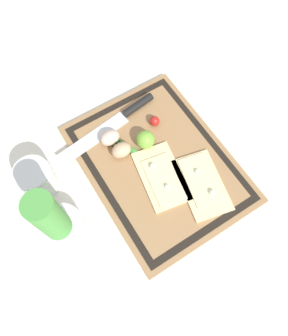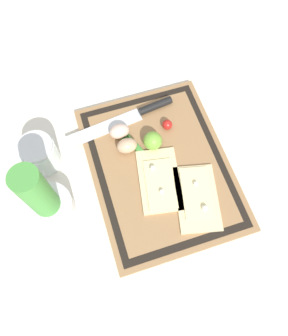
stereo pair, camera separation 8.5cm
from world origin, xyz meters
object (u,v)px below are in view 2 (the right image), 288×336
Objects in this scene: herb_pot at (45,201)px; lime at (154,140)px; egg_pink at (119,131)px; knife at (138,114)px; egg_brown at (127,146)px; sauce_jar at (40,155)px; pizza_slice_near at (197,197)px; pizza_slice_far at (159,181)px; cherry_tomato_red at (167,125)px.

lime is at bearing -72.88° from herb_pot.
egg_pink is 0.27m from herb_pot.
egg_brown reaches higher than knife.
knife is at bearing -79.15° from sauce_jar.
egg_pink is 0.10m from lime.
pizza_slice_far is at bearing 47.57° from pizza_slice_near.
egg_brown is at bearing 104.17° from cherry_tomato_red.
cherry_tomato_red is (0.22, 0.00, 0.01)m from pizza_slice_near.
pizza_slice_far is 3.80× the size of lime.
cherry_tomato_red reaches higher than pizza_slice_near.
lime is 1.79× the size of cherry_tomato_red.
egg_pink is (-0.05, 0.07, 0.01)m from knife.
herb_pot is (-0.15, 0.22, 0.04)m from egg_pink.
herb_pot reaches higher than cherry_tomato_red.
cherry_tomato_red is at bearing -75.83° from egg_brown.
herb_pot reaches higher than sauce_jar.
pizza_slice_far is at bearing 178.26° from knife.
egg_brown is 1.95× the size of cherry_tomato_red.
pizza_slice_near is 3.55× the size of egg_pink.
egg_pink is 0.22m from sauce_jar.
cherry_tomato_red is 0.38m from herb_pot.
knife is 3.33× the size of sauce_jar.
knife is 0.11m from lime.
pizza_slice_far is 6.81× the size of cherry_tomato_red.
egg_pink is 1.09× the size of lime.
knife is (0.21, -0.01, 0.00)m from pizza_slice_far.
pizza_slice_far is at bearing 168.90° from lime.
pizza_slice_near is 6.93× the size of cherry_tomato_red.
pizza_slice_far is 0.29m from herb_pot.
egg_brown is at bearing -65.91° from herb_pot.
pizza_slice_far is at bearing 153.76° from cherry_tomato_red.
cherry_tomato_red is 0.30× the size of sauce_jar.
pizza_slice_far is 3.49× the size of egg_brown.
pizza_slice_far is 0.21m from knife.
knife is 0.36m from herb_pot.
cherry_tomato_red is 0.35m from sauce_jar.
lime is 0.30m from sauce_jar.
pizza_slice_near is 0.22m from cherry_tomato_red.
lime is at bearing -172.11° from knife.
sauce_jar is (0.16, 0.28, 0.02)m from pizza_slice_far.
egg_pink is at bearing 125.49° from knife.
herb_pot reaches higher than pizza_slice_near.
cherry_tomato_red reaches higher than pizza_slice_far.
knife is 0.09m from cherry_tomato_red.
egg_pink is 1.95× the size of cherry_tomato_red.
cherry_tomato_red is at bearing -133.83° from knife.
egg_brown is 0.05m from egg_pink.
pizza_slice_near is at bearing -132.43° from pizza_slice_far.
lime reaches higher than pizza_slice_far.
knife is 0.08m from egg_pink.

